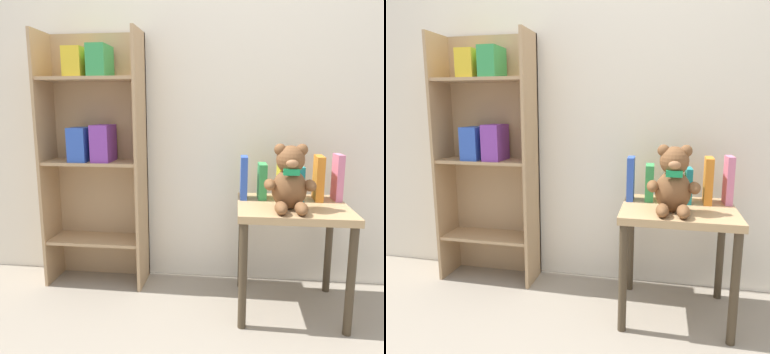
% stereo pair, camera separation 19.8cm
% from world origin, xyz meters
% --- Properties ---
extents(wall_back, '(4.80, 0.06, 2.50)m').
position_xyz_m(wall_back, '(0.00, 1.34, 1.25)').
color(wall_back, silver).
rests_on(wall_back, ground_plane).
extents(bookshelf_side, '(0.58, 0.25, 1.47)m').
position_xyz_m(bookshelf_side, '(-0.80, 1.20, 0.82)').
color(bookshelf_side, tan).
rests_on(bookshelf_side, ground_plane).
extents(display_table, '(0.55, 0.49, 0.57)m').
position_xyz_m(display_table, '(0.32, 0.97, 0.48)').
color(display_table, tan).
rests_on(display_table, ground_plane).
extents(teddy_bear, '(0.24, 0.22, 0.32)m').
position_xyz_m(teddy_bear, '(0.28, 0.87, 0.71)').
color(teddy_bear, brown).
rests_on(teddy_bear, display_table).
extents(book_standing_blue, '(0.04, 0.11, 0.23)m').
position_xyz_m(book_standing_blue, '(0.07, 1.08, 0.68)').
color(book_standing_blue, '#2D51B7').
rests_on(book_standing_blue, display_table).
extents(book_standing_green, '(0.05, 0.13, 0.19)m').
position_xyz_m(book_standing_green, '(0.17, 1.09, 0.66)').
color(book_standing_green, '#33934C').
rests_on(book_standing_green, display_table).
extents(book_standing_yellow, '(0.03, 0.15, 0.27)m').
position_xyz_m(book_standing_yellow, '(0.27, 1.10, 0.70)').
color(book_standing_yellow, gold).
rests_on(book_standing_yellow, display_table).
extents(book_standing_teal, '(0.03, 0.11, 0.18)m').
position_xyz_m(book_standing_teal, '(0.36, 1.08, 0.66)').
color(book_standing_teal, teal).
rests_on(book_standing_teal, display_table).
extents(book_standing_orange, '(0.05, 0.15, 0.24)m').
position_xyz_m(book_standing_orange, '(0.46, 1.09, 0.68)').
color(book_standing_orange, orange).
rests_on(book_standing_orange, display_table).
extents(book_standing_pink, '(0.04, 0.11, 0.25)m').
position_xyz_m(book_standing_pink, '(0.56, 1.10, 0.69)').
color(book_standing_pink, '#D17093').
rests_on(book_standing_pink, display_table).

